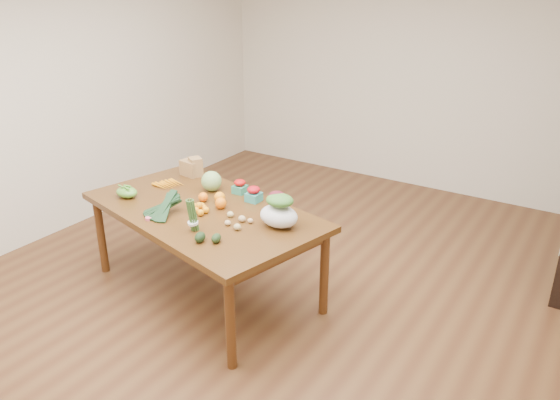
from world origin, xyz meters
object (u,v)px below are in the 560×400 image
Objects in this scene: asparagus_bundle at (192,215)px; salad_bag at (279,212)px; dining_table at (205,250)px; paper_bag at (191,166)px; mandarin_cluster at (199,207)px; cabbage at (211,181)px; kale_bunch at (159,206)px.

asparagus_bundle is 0.85× the size of salad_bag.
dining_table is 0.64m from asparagus_bundle.
paper_bag is 1.35× the size of mandarin_cluster.
cabbage is 0.90m from salad_bag.
dining_table is 8.02× the size of paper_bag.
cabbage is 0.45m from mandarin_cluster.
paper_bag is at bearing 135.27° from mandarin_cluster.
asparagus_bundle reaches higher than mandarin_cluster.
kale_bunch is at bearing -64.05° from paper_bag.
cabbage is (-0.18, 0.33, 0.46)m from dining_table.
paper_bag and cabbage have the same top height.
kale_bunch is (-0.18, -0.29, 0.45)m from dining_table.
paper_bag is at bearing 153.79° from cabbage.
mandarin_cluster is at bearing 136.60° from asparagus_bundle.
cabbage is at bearing -26.21° from paper_bag.
kale_bunch reaches higher than dining_table.
asparagus_bundle is (0.39, -0.06, 0.05)m from kale_bunch.
paper_bag reaches higher than dining_table.
kale_bunch is at bearing -133.00° from mandarin_cluster.
paper_bag is (-0.58, 0.53, 0.46)m from dining_table.
asparagus_bundle reaches higher than cabbage.
dining_table is at bearing -175.59° from salad_bag.
mandarin_cluster is 0.72× the size of asparagus_bundle.
mandarin_cluster is 0.34m from asparagus_bundle.
mandarin_cluster is (0.03, -0.07, 0.42)m from dining_table.
mandarin_cluster is 0.45× the size of kale_bunch.
salad_bag is at bearing -18.06° from cabbage.
kale_bunch is (-0.00, -0.62, -0.01)m from cabbage.
dining_table is 0.57m from kale_bunch.
dining_table is at bearing 71.47° from kale_bunch.
mandarin_cluster is (0.60, -0.60, -0.04)m from paper_bag.
paper_bag is 1.18m from asparagus_bundle.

